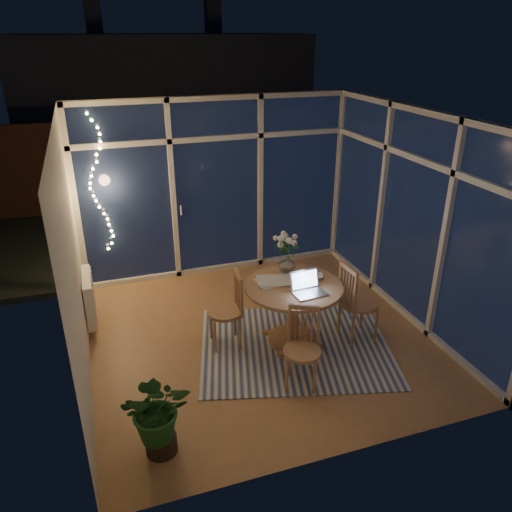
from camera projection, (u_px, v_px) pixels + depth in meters
name	position (u px, v px, depth m)	size (l,w,h in m)	color
floor	(261.00, 335.00, 6.10)	(4.00, 4.00, 0.00)	#986B42
ceiling	(262.00, 117.00, 5.02)	(4.00, 4.00, 0.00)	white
wall_back	(217.00, 187.00, 7.28)	(4.00, 0.04, 2.60)	silver
wall_front	(348.00, 330.00, 3.84)	(4.00, 0.04, 2.60)	silver
wall_left	(73.00, 261.00, 4.98)	(0.04, 4.00, 2.60)	silver
wall_right	(415.00, 217.00, 6.14)	(0.04, 4.00, 2.60)	silver
window_wall_back	(217.00, 188.00, 7.25)	(4.00, 0.10, 2.60)	silver
window_wall_right	(412.00, 217.00, 6.13)	(0.10, 4.00, 2.60)	silver
radiator	(89.00, 297.00, 6.14)	(0.10, 0.70, 0.58)	white
fairy_lights	(98.00, 185.00, 6.60)	(0.24, 0.10, 1.85)	#F2C760
garden_patio	(206.00, 208.00, 10.58)	(12.00, 6.00, 0.10)	black
garden_fence	(175.00, 160.00, 10.46)	(11.00, 0.08, 1.80)	#382214
neighbour_roof	(162.00, 81.00, 12.59)	(7.00, 3.00, 2.20)	#373942
garden_shrubs	(153.00, 217.00, 8.61)	(0.90, 0.90, 0.90)	black
rug	(295.00, 346.00, 5.88)	(2.20, 1.76, 0.01)	beige
dining_table	(293.00, 314.00, 5.81)	(1.12, 1.12, 0.76)	olive
chair_left	(225.00, 310.00, 5.74)	(0.43, 0.43, 0.93)	olive
chair_right	(359.00, 301.00, 5.84)	(0.46, 0.46, 1.00)	olive
chair_front	(302.00, 350.00, 5.07)	(0.41, 0.41, 0.88)	olive
laptop	(310.00, 284.00, 5.42)	(0.35, 0.30, 0.26)	#BABABF
flower_vase	(287.00, 264.00, 5.92)	(0.20, 0.20, 0.21)	white
bowl	(316.00, 277.00, 5.81)	(0.15, 0.15, 0.04)	white
newspapers	(272.00, 282.00, 5.71)	(0.39, 0.30, 0.02)	silver
phone	(301.00, 286.00, 5.63)	(0.11, 0.06, 0.01)	black
potted_plant	(159.00, 418.00, 4.27)	(0.54, 0.47, 0.76)	#1B4C1D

